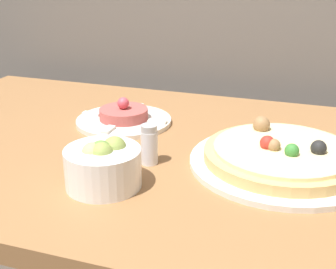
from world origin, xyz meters
TOP-DOWN VIEW (x-y plane):
  - dining_table at (0.00, 0.36)m, footprint 1.23×0.73m
  - pizza_plate at (0.23, 0.36)m, footprint 0.32×0.32m
  - tartare_plate at (-0.12, 0.46)m, footprint 0.21×0.21m
  - small_bowl at (-0.03, 0.19)m, footprint 0.12×0.12m
  - salt_shaker at (0.01, 0.29)m, footprint 0.03×0.03m

SIDE VIEW (x-z plane):
  - dining_table at x=0.00m, z-range 0.26..0.98m
  - tartare_plate at x=-0.12m, z-range 0.70..0.76m
  - pizza_plate at x=0.23m, z-range 0.71..0.77m
  - salt_shaker at x=0.01m, z-range 0.72..0.79m
  - small_bowl at x=-0.03m, z-range 0.72..0.80m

